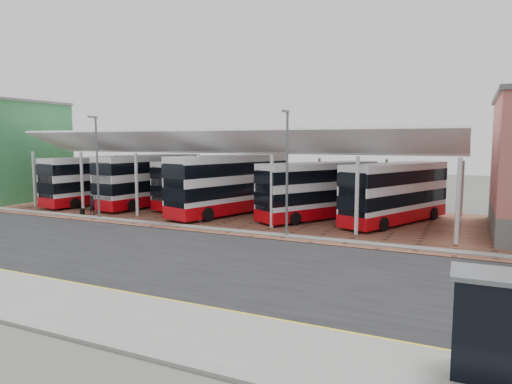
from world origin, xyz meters
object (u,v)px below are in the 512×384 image
bus_4 (319,191)px  pedestrian (92,205)px  bus_3 (230,185)px  bus_1 (151,180)px  bus_0 (98,180)px  bus_2 (205,184)px  bus_5 (396,193)px

bus_4 → pedestrian: 18.67m
bus_3 → bus_1: bearing=-170.7°
bus_0 → bus_1: 5.73m
bus_2 → pedestrian: size_ratio=6.60×
pedestrian → bus_1: bearing=-5.5°
bus_0 → bus_2: bus_0 is taller
bus_3 → bus_0: bearing=-164.1°
bus_0 → bus_4: bus_0 is taller
bus_2 → pedestrian: 10.10m
bus_0 → bus_1: bearing=18.5°
bus_1 → bus_4: 16.60m
bus_2 → bus_5: bearing=12.8°
bus_3 → pedestrian: size_ratio=7.49×
bus_5 → pedestrian: bearing=-140.4°
bus_1 → bus_5: size_ratio=1.08×
bus_3 → pedestrian: 11.53m
bus_2 → bus_1: bearing=-147.0°
bus_1 → pedestrian: bus_1 is taller
bus_2 → bus_4: bearing=8.0°
pedestrian → bus_4: bearing=-67.7°
bus_2 → bus_5: (17.27, -1.13, 0.07)m
bus_0 → bus_4: 22.25m
bus_1 → bus_0: bearing=-163.6°
bus_0 → bus_3: (14.78, -0.12, 0.18)m
bus_0 → bus_2: size_ratio=1.05×
bus_1 → bus_5: 22.36m
bus_3 → bus_4: bus_3 is taller
bus_4 → bus_0: bearing=-148.0°
bus_4 → bus_2: bearing=-158.6°
bus_2 → pedestrian: bus_2 is taller
bus_0 → bus_4: bearing=10.3°
pedestrian → bus_5: bearing=-70.9°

